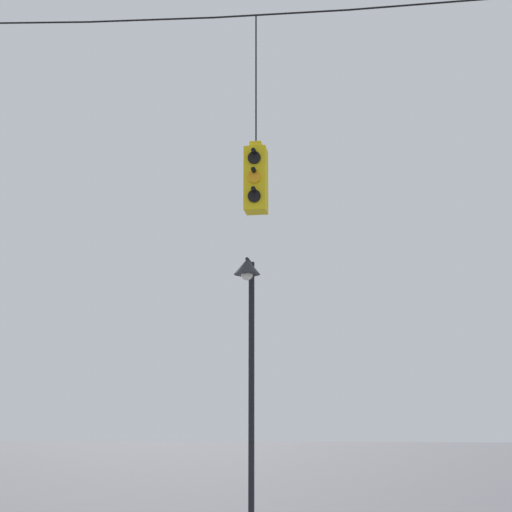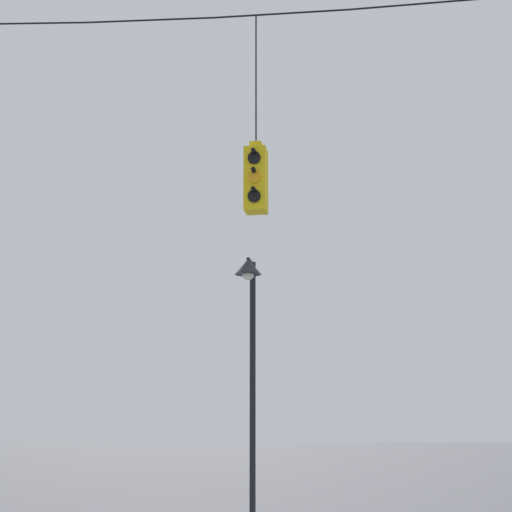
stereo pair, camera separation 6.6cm
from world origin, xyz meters
TOP-DOWN VIEW (x-y plane):
  - traffic_light_over_intersection at (-2.59, -0.21)m, footprint 0.34×0.46m
  - street_lamp at (-3.32, 3.64)m, footprint 0.53×0.90m

SIDE VIEW (x-z plane):
  - street_lamp at x=-3.32m, z-range 1.43..6.89m
  - traffic_light_over_intersection at x=-2.59m, z-range 4.25..7.58m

